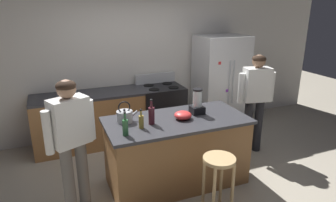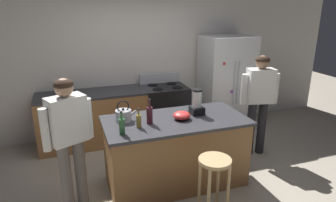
# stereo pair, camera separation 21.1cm
# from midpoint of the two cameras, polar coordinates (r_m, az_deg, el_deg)

# --- Properties ---
(ground_plane) EXTENTS (14.00, 14.00, 0.00)m
(ground_plane) POSITION_cam_midpoint_polar(r_m,az_deg,el_deg) (4.25, 0.10, -14.91)
(ground_plane) COLOR #B2A893
(back_wall) EXTENTS (8.00, 0.10, 2.70)m
(back_wall) POSITION_cam_midpoint_polar(r_m,az_deg,el_deg) (5.50, -7.65, 7.89)
(back_wall) COLOR silver
(back_wall) RESTS_ON ground_plane
(kitchen_island) EXTENTS (1.83, 0.89, 0.91)m
(kitchen_island) POSITION_cam_midpoint_polar(r_m,az_deg,el_deg) (4.02, 0.10, -9.45)
(kitchen_island) COLOR #9E6B3D
(kitchen_island) RESTS_ON ground_plane
(back_counter_run) EXTENTS (2.00, 0.64, 0.91)m
(back_counter_run) POSITION_cam_midpoint_polar(r_m,az_deg,el_deg) (5.22, -14.63, -3.36)
(back_counter_run) COLOR #9E6B3D
(back_counter_run) RESTS_ON ground_plane
(refrigerator) EXTENTS (0.90, 0.73, 1.75)m
(refrigerator) POSITION_cam_midpoint_polar(r_m,az_deg,el_deg) (5.79, 8.85, 3.55)
(refrigerator) COLOR silver
(refrigerator) RESTS_ON ground_plane
(stove_range) EXTENTS (0.76, 0.65, 1.09)m
(stove_range) POSITION_cam_midpoint_polar(r_m,az_deg,el_deg) (5.44, -2.46, -1.76)
(stove_range) COLOR black
(stove_range) RESTS_ON ground_plane
(person_by_island_left) EXTENTS (0.58, 0.36, 1.57)m
(person_by_island_left) POSITION_cam_midpoint_polar(r_m,az_deg,el_deg) (3.47, -19.59, -6.12)
(person_by_island_left) COLOR #66605B
(person_by_island_left) RESTS_ON ground_plane
(person_by_sink_right) EXTENTS (0.60, 0.30, 1.59)m
(person_by_sink_right) POSITION_cam_midpoint_polar(r_m,az_deg,el_deg) (4.82, 15.14, 1.18)
(person_by_sink_right) COLOR #26262B
(person_by_sink_right) RESTS_ON ground_plane
(bar_stool) EXTENTS (0.36, 0.36, 0.72)m
(bar_stool) POSITION_cam_midpoint_polar(r_m,az_deg,el_deg) (3.43, 7.83, -13.05)
(bar_stool) COLOR tan
(bar_stool) RESTS_ON ground_plane
(blender_appliance) EXTENTS (0.17, 0.17, 0.34)m
(blender_appliance) POSITION_cam_midpoint_polar(r_m,az_deg,el_deg) (3.98, 4.07, -0.43)
(blender_appliance) COLOR black
(blender_appliance) RESTS_ON kitchen_island
(bottle_olive_oil) EXTENTS (0.07, 0.07, 0.28)m
(bottle_olive_oil) POSITION_cam_midpoint_polar(r_m,az_deg,el_deg) (3.38, -9.89, -4.88)
(bottle_olive_oil) COLOR #2D6638
(bottle_olive_oil) RESTS_ON kitchen_island
(bottle_vinegar) EXTENTS (0.06, 0.06, 0.24)m
(bottle_vinegar) POSITION_cam_midpoint_polar(r_m,az_deg,el_deg) (3.55, -6.81, -3.86)
(bottle_vinegar) COLOR olive
(bottle_vinegar) RESTS_ON kitchen_island
(bottle_wine) EXTENTS (0.08, 0.08, 0.32)m
(bottle_wine) POSITION_cam_midpoint_polar(r_m,az_deg,el_deg) (3.65, -4.82, -2.68)
(bottle_wine) COLOR #471923
(bottle_wine) RESTS_ON kitchen_island
(mixing_bowl) EXTENTS (0.22, 0.22, 0.10)m
(mixing_bowl) POSITION_cam_midpoint_polar(r_m,az_deg,el_deg) (3.81, 1.27, -2.72)
(mixing_bowl) COLOR red
(mixing_bowl) RESTS_ON kitchen_island
(tea_kettle) EXTENTS (0.28, 0.20, 0.27)m
(tea_kettle) POSITION_cam_midpoint_polar(r_m,az_deg,el_deg) (3.77, -9.82, -2.79)
(tea_kettle) COLOR #B7BABF
(tea_kettle) RESTS_ON kitchen_island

